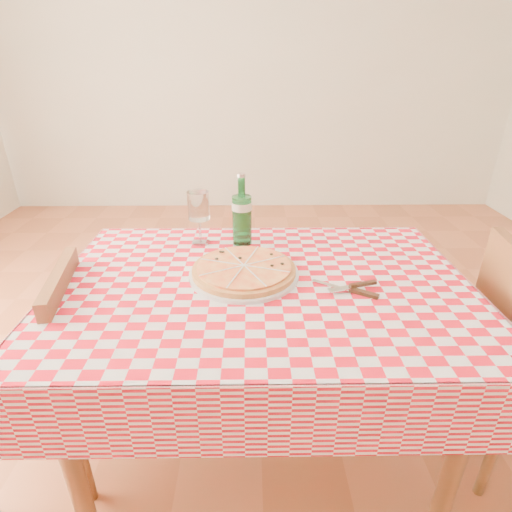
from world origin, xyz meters
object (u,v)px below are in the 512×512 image
Objects in this scene: chair_far at (51,367)px; water_bottle at (242,210)px; wine_glass at (199,218)px; dining_table at (262,308)px; pizza_plate at (244,269)px.

water_bottle is (0.64, 0.35, 0.42)m from chair_far.
wine_glass is (0.48, 0.36, 0.39)m from chair_far.
dining_table is 5.95× the size of wine_glass.
pizza_plate is 0.28m from water_bottle.
chair_far is (-0.71, -0.05, -0.19)m from dining_table.
dining_table is at bearing -52.93° from wine_glass.
water_bottle is 1.33× the size of wine_glass.
pizza_plate is 0.32m from wine_glass.
dining_table is 3.39× the size of pizza_plate.
water_bottle reaches higher than chair_far.
dining_table is 4.47× the size of water_bottle.
pizza_plate is (0.65, 0.09, 0.31)m from chair_far.
chair_far is at bearing -150.95° from water_bottle.
water_bottle is at bearing -0.64° from wine_glass.
wine_glass is at bearing -153.65° from chair_far.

